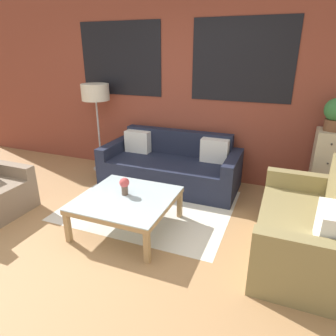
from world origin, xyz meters
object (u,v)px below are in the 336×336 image
couch_dark (171,167)px  drawer_cabinet (325,167)px  floor_lamp (96,95)px  flower_vase (124,185)px  potted_plant (336,113)px  coffee_table (127,201)px  settee_vintage (306,229)px

couch_dark → drawer_cabinet: bearing=6.0°
floor_lamp → flower_vase: (1.30, -1.44, -0.74)m
floor_lamp → potted_plant: (3.44, 0.07, -0.05)m
coffee_table → drawer_cabinet: size_ratio=1.02×
coffee_table → flower_vase: 0.19m
potted_plant → flower_vase: 2.71m
drawer_cabinet → flower_vase: drawer_cabinet is taller
drawer_cabinet → potted_plant: (0.00, 0.00, 0.71)m
floor_lamp → couch_dark: bearing=-6.4°
settee_vintage → potted_plant: bearing=80.5°
floor_lamp → drawer_cabinet: floor_lamp is taller
couch_dark → settee_vintage: size_ratio=1.33×
couch_dark → floor_lamp: floor_lamp is taller
couch_dark → flower_vase: (-0.06, -1.29, 0.24)m
couch_dark → floor_lamp: 1.68m
floor_lamp → flower_vase: floor_lamp is taller
settee_vintage → floor_lamp: (-3.22, 1.29, 0.95)m
couch_dark → flower_vase: bearing=-92.6°
flower_vase → coffee_table: bearing=-46.2°
floor_lamp → coffee_table: bearing=-47.9°
drawer_cabinet → flower_vase: size_ratio=4.86×
flower_vase → floor_lamp: bearing=132.0°
settee_vintage → couch_dark: bearing=148.5°
couch_dark → coffee_table: bearing=-90.3°
potted_plant → flower_vase: bearing=-145.0°
coffee_table → floor_lamp: floor_lamp is taller
flower_vase → settee_vintage: bearing=4.4°
couch_dark → flower_vase: size_ratio=9.96×
couch_dark → potted_plant: 2.30m
settee_vintage → coffee_table: bearing=-173.8°
drawer_cabinet → potted_plant: 0.71m
flower_vase → potted_plant: bearing=35.0°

